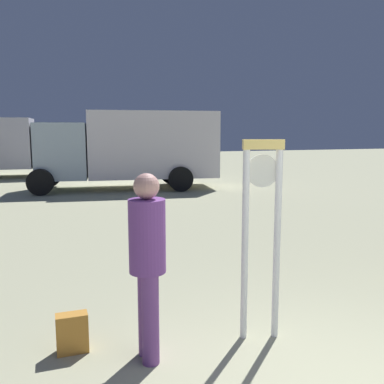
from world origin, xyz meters
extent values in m
cylinder|color=white|center=(-0.37, 1.66, 0.99)|extent=(0.07, 0.07, 1.98)
cylinder|color=white|center=(-0.05, 1.57, 0.99)|extent=(0.07, 0.07, 1.98)
cube|color=#F4D26E|center=(-0.21, 1.61, 2.03)|extent=(0.42, 0.19, 0.10)
cylinder|color=silver|center=(-0.20, 1.64, 1.76)|extent=(0.33, 0.13, 0.33)
cube|color=black|center=(-0.19, 1.67, 1.76)|extent=(0.05, 0.02, 0.08)
cube|color=black|center=(-0.19, 1.67, 1.76)|extent=(0.12, 0.04, 0.07)
cylinder|color=#724087|center=(-1.41, 1.66, 0.43)|extent=(0.16, 0.16, 0.86)
cylinder|color=#724087|center=(-1.41, 1.49, 0.43)|extent=(0.16, 0.16, 0.86)
cylinder|color=#703C88|center=(-1.41, 1.58, 1.20)|extent=(0.34, 0.34, 0.68)
sphere|color=tan|center=(-1.41, 1.58, 1.66)|extent=(0.24, 0.24, 0.24)
cube|color=#C78230|center=(-2.09, 1.94, 0.20)|extent=(0.30, 0.15, 0.39)
cube|color=orange|center=(-2.09, 2.04, 0.14)|extent=(0.21, 0.04, 0.17)
cube|color=silver|center=(1.60, 13.47, 1.67)|extent=(4.98, 2.85, 2.43)
cube|color=#B1C4CE|center=(-1.66, 13.91, 1.45)|extent=(2.03, 2.34, 2.00)
cube|color=black|center=(-2.54, 14.03, 1.85)|extent=(0.27, 1.78, 0.88)
cylinder|color=black|center=(-2.16, 15.13, 0.45)|extent=(0.93, 0.37, 0.90)
cylinder|color=black|center=(-2.46, 12.87, 0.45)|extent=(0.93, 0.37, 0.90)
cylinder|color=black|center=(2.63, 14.48, 0.45)|extent=(0.93, 0.37, 0.90)
cylinder|color=black|center=(2.32, 12.22, 0.45)|extent=(0.93, 0.37, 0.90)
cube|color=#4E585F|center=(-1.80, 19.38, 1.47)|extent=(2.07, 2.42, 2.03)
cube|color=black|center=(-0.85, 19.30, 1.87)|extent=(0.18, 1.92, 0.89)
cylinder|color=black|center=(-1.19, 18.11, 0.45)|extent=(0.92, 0.32, 0.90)
cylinder|color=black|center=(-1.00, 20.54, 0.45)|extent=(0.92, 0.32, 0.90)
camera|label=1|loc=(-2.25, -2.09, 2.15)|focal=39.17mm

